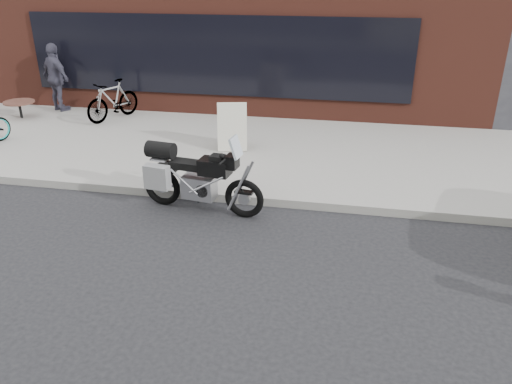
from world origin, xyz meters
name	(u,v)px	position (x,y,z in m)	size (l,w,h in m)	color
ground	(172,373)	(0.00, 0.00, 0.00)	(120.00, 120.00, 0.00)	black
near_sidewalk	(277,146)	(0.00, 7.00, 0.07)	(44.00, 6.00, 0.15)	gray
storefront	(252,16)	(-2.00, 13.98, 2.25)	(14.00, 10.07, 4.50)	#5A271D
motorcycle	(193,177)	(-0.91, 3.65, 0.59)	(2.16, 0.71, 1.37)	black
bicycle_rear	(113,100)	(-4.46, 8.08, 0.65)	(0.47, 1.67, 1.00)	gray
sandwich_sign	(232,126)	(-0.92, 6.47, 0.65)	(0.74, 0.70, 1.00)	beige
cafe_table	(19,103)	(-6.92, 7.72, 0.56)	(0.77, 0.77, 0.44)	black
cafe_patron_right	(56,78)	(-6.30, 8.60, 1.05)	(1.06, 0.44, 1.81)	#3D3C4C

